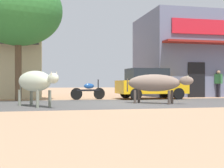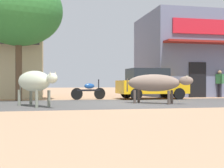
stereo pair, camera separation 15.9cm
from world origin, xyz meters
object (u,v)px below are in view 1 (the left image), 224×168
roadside_tree (18,11)px  cow_far_dark (155,83)px  cow_near_brown (35,81)px  parked_motorcycle (89,91)px  pedestrian_by_shop (218,81)px  parked_hatchback_car (150,83)px

roadside_tree → cow_far_dark: roadside_tree is taller
roadside_tree → cow_near_brown: roadside_tree is taller
parked_motorcycle → roadside_tree: bearing=-170.7°
roadside_tree → parked_motorcycle: bearing=9.3°
roadside_tree → pedestrian_by_shop: (11.54, 1.47, -3.38)m
parked_motorcycle → pedestrian_by_shop: bearing=6.4°
roadside_tree → cow_far_dark: bearing=-28.0°
cow_near_brown → pedestrian_by_shop: (10.67, 5.14, 0.02)m
cow_near_brown → pedestrian_by_shop: size_ratio=1.57×
roadside_tree → parked_motorcycle: size_ratio=3.26×
cow_near_brown → cow_far_dark: (4.89, 0.60, -0.06)m
parked_motorcycle → cow_far_dark: size_ratio=0.74×
cow_far_dark → parked_hatchback_car: bearing=73.7°
parked_hatchback_car → cow_near_brown: bearing=-145.0°
parked_hatchback_car → pedestrian_by_shop: 4.84m
roadside_tree → pedestrian_by_shop: size_ratio=3.71×
roadside_tree → cow_far_dark: size_ratio=2.42×
parked_motorcycle → cow_far_dark: bearing=-57.8°
cow_far_dark → pedestrian_by_shop: size_ratio=1.54×
parked_motorcycle → cow_near_brown: (-2.60, -4.24, 0.46)m
parked_hatchback_car → parked_motorcycle: bearing=178.5°
cow_near_brown → parked_hatchback_car: bearing=35.0°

